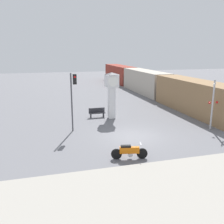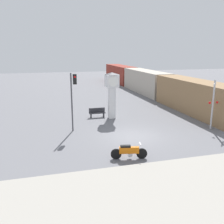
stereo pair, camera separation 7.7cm
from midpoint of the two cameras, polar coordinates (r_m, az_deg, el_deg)
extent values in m
plane|color=slate|center=(19.41, 4.69, -5.53)|extent=(120.00, 120.00, 0.00)
cube|color=#9E998E|center=(12.99, 17.10, -16.25)|extent=(36.00, 6.00, 0.10)
cylinder|color=black|center=(15.53, 6.75, -9.39)|extent=(0.66, 0.24, 0.66)
cylinder|color=black|center=(15.34, 0.87, -9.59)|extent=(0.66, 0.24, 0.66)
cube|color=orange|center=(15.32, 3.85, -8.68)|extent=(1.23, 0.49, 0.39)
cube|color=black|center=(15.20, 3.04, -7.83)|extent=(0.65, 0.38, 0.11)
cylinder|color=silver|center=(15.44, 4.03, -9.61)|extent=(0.35, 0.28, 0.31)
cube|color=silver|center=(15.27, 6.38, -7.22)|extent=(0.17, 0.48, 0.04)
cube|color=white|center=(24.11, -0.18, 2.16)|extent=(0.62, 0.62, 3.06)
cube|color=white|center=(23.77, -0.18, 7.16)|extent=(1.17, 1.17, 1.17)
cylinder|color=white|center=(23.20, 0.21, 7.00)|extent=(0.94, 0.02, 0.94)
cone|color=#333338|center=(23.70, -0.19, 8.81)|extent=(1.41, 1.41, 0.20)
cube|color=olive|center=(27.80, 18.35, 3.38)|extent=(2.80, 12.88, 3.40)
cube|color=#ADA393|center=(39.57, 7.51, 6.92)|extent=(2.80, 12.88, 3.40)
cube|color=maroon|center=(52.18, 1.70, 8.70)|extent=(2.80, 12.88, 3.40)
cylinder|color=#47474C|center=(20.24, -9.29, 2.11)|extent=(0.12, 0.12, 4.74)
cube|color=black|center=(19.98, -8.64, 7.42)|extent=(0.28, 0.24, 0.80)
sphere|color=red|center=(19.81, -8.61, 7.95)|extent=(0.16, 0.16, 0.16)
cylinder|color=#B7B7BC|center=(22.16, 21.91, 1.53)|extent=(0.14, 0.14, 4.16)
cube|color=white|center=(21.88, 22.32, 5.96)|extent=(0.82, 0.82, 0.14)
sphere|color=red|center=(21.87, 21.31, 1.99)|extent=(0.20, 0.20, 0.20)
sphere|color=red|center=(22.29, 22.75, 2.07)|extent=(0.20, 0.20, 0.20)
cube|color=#2D2D33|center=(24.60, -3.51, -0.22)|extent=(1.60, 0.44, 0.08)
cube|color=#2D2D33|center=(24.72, -3.61, 0.45)|extent=(1.60, 0.06, 0.44)
cube|color=#2D2D33|center=(24.54, -4.96, -0.87)|extent=(0.08, 0.35, 0.41)
cube|color=#2D2D33|center=(24.79, -2.06, -0.67)|extent=(0.08, 0.35, 0.41)
camera|label=1|loc=(0.04, -90.11, -0.03)|focal=40.00mm
camera|label=2|loc=(0.04, 89.89, 0.03)|focal=40.00mm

